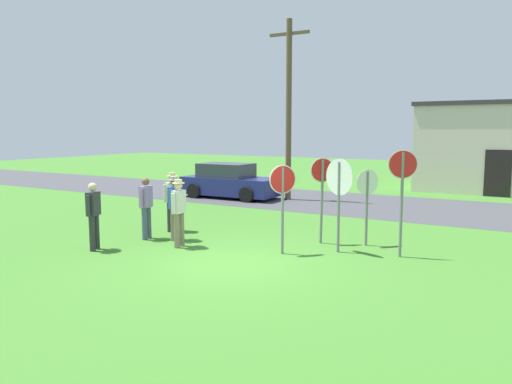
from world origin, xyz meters
The scene contains 15 objects.
ground_plane centered at (0.00, 0.00, 0.00)m, with size 80.00×80.00×0.00m, color #3D7528.
street_asphalt centered at (0.00, 10.37, 0.00)m, with size 60.00×6.40×0.01m, color #424247.
building_background centered at (3.93, 17.89, 2.15)m, with size 7.75×4.87×4.29m.
utility_pole centered at (-3.69, 10.01, 3.94)m, with size 1.80×0.24×7.52m.
parked_car_on_street centered at (-6.17, 9.23, 0.69)m, with size 4.34×2.10×1.51m.
stop_sign_center_cluster centered at (1.63, 2.32, 1.58)m, with size 0.82×0.37×2.29m.
stop_sign_leaning_right centered at (0.90, 2.99, 1.51)m, with size 0.50×0.46×2.26m.
stop_sign_far_back centered at (1.99, 3.38, 1.33)m, with size 0.39×0.54×1.98m.
stop_sign_low_front centered at (0.54, 1.48, 1.46)m, with size 0.42×0.56×2.15m.
stop_sign_rear_left centered at (3.06, 2.63, 1.70)m, with size 0.63×0.26×2.53m.
person_in_dark_shirt centered at (-3.51, 2.22, 1.01)m, with size 0.44×0.54×1.74m.
person_holding_notes centered at (-2.06, 0.77, 0.98)m, with size 0.32×0.57×1.74m.
person_near_signs centered at (-2.68, 1.33, 0.98)m, with size 0.32×0.55×1.74m.
person_in_blue centered at (-3.43, 1.04, 0.95)m, with size 0.29×0.56×1.69m.
person_with_sunhat centered at (-3.66, -0.58, 0.95)m, with size 0.33×0.54×1.69m.
Camera 1 is at (6.07, -9.05, 2.99)m, focal length 35.26 mm.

